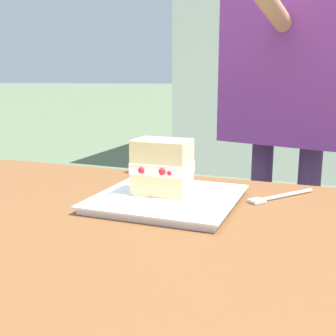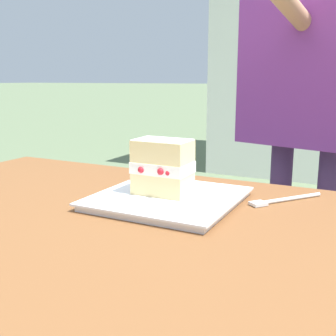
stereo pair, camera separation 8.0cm
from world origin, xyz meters
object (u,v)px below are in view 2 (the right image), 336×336
Objects in this scene: cake_slice at (163,167)px; patio_table at (147,295)px; diner_person at (312,63)px; dessert_plate at (168,199)px; dessert_fork at (282,200)px.

patio_table is at bearing -70.23° from cake_slice.
cake_slice is at bearing -106.67° from diner_person.
patio_table is 5.00× the size of dessert_plate.
diner_person is at bearing 81.40° from patio_table.
dessert_plate is 0.18× the size of diner_person.
diner_person is (0.12, 0.77, 0.38)m from patio_table.
diner_person is at bearing 73.33° from cake_slice.
cake_slice is (-0.01, 0.00, 0.06)m from dessert_plate.
dessert_plate is 0.23m from dessert_fork.
dessert_fork is 0.10× the size of diner_person.
patio_table is 9.30× the size of dessert_fork.
dessert_plate is at bearing 105.94° from patio_table.
cake_slice is 0.66m from diner_person.
diner_person reaches higher than dessert_fork.
dessert_fork is at bearing 28.39° from dessert_plate.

